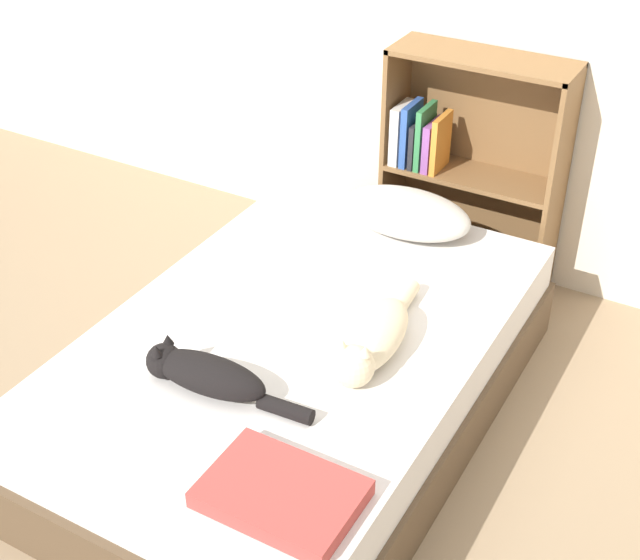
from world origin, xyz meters
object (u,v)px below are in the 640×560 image
object	(u,v)px
cat_light	(372,339)
cat_dark	(204,374)
bookshelf	(468,165)
pillow	(406,213)
bed	(300,373)

from	to	relation	value
cat_light	cat_dark	world-z (taller)	cat_light
cat_light	bookshelf	bearing A→B (deg)	-177.90
bookshelf	pillow	bearing A→B (deg)	-101.27
bed	cat_dark	bearing A→B (deg)	-101.26
bed	pillow	world-z (taller)	pillow
cat_light	pillow	bearing A→B (deg)	-168.07
pillow	bookshelf	bearing A→B (deg)	78.73
bed	bookshelf	world-z (taller)	bookshelf
bookshelf	bed	bearing A→B (deg)	-96.02
pillow	cat_dark	world-z (taller)	pillow
bookshelf	cat_dark	bearing A→B (deg)	-97.41
cat_dark	cat_light	bearing A→B (deg)	-136.15
pillow	cat_light	xyz separation A→B (m)	(0.24, -0.77, -0.01)
pillow	cat_light	world-z (taller)	cat_light
bed	cat_dark	size ratio (longest dim) A/B	3.33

